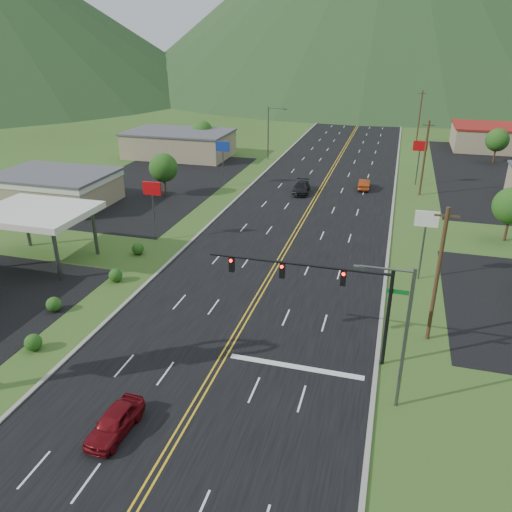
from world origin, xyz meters
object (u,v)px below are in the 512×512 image
(streetlight_west, at_px, (270,130))
(car_dark_mid, at_px, (302,188))
(streetlight_east, at_px, (400,330))
(car_red_near, at_px, (115,422))
(traffic_signal, at_px, (327,285))
(car_red_far, at_px, (364,184))
(gas_canopy, at_px, (36,214))

(streetlight_west, distance_m, car_dark_mid, 21.42)
(streetlight_east, bearing_deg, car_red_near, -155.78)
(traffic_signal, xyz_separation_m, car_red_far, (-0.58, 41.67, -4.61))
(traffic_signal, relative_size, gas_canopy, 1.31)
(streetlight_west, bearing_deg, traffic_signal, -72.03)
(gas_canopy, xyz_separation_m, car_red_near, (18.64, -18.54, -4.15))
(traffic_signal, bearing_deg, car_dark_mid, 103.27)
(gas_canopy, bearing_deg, car_red_near, -44.84)
(car_dark_mid, height_order, car_red_far, car_dark_mid)
(car_red_near, bearing_deg, car_dark_mid, 91.67)
(streetlight_west, bearing_deg, gas_canopy, -102.13)
(streetlight_west, relative_size, gas_canopy, 0.90)
(traffic_signal, height_order, streetlight_east, streetlight_east)
(streetlight_east, height_order, car_red_far, streetlight_east)
(car_red_near, xyz_separation_m, car_dark_mid, (1.05, 47.80, 0.02))
(car_red_near, bearing_deg, streetlight_east, 27.15)
(traffic_signal, distance_m, car_red_near, 15.14)
(gas_canopy, relative_size, car_dark_mid, 1.98)
(gas_canopy, bearing_deg, streetlight_east, -19.88)
(car_dark_mid, bearing_deg, traffic_signal, -81.51)
(streetlight_west, bearing_deg, streetlight_east, -69.14)
(traffic_signal, height_order, car_red_near, traffic_signal)
(car_dark_mid, bearing_deg, car_red_far, 23.45)
(gas_canopy, distance_m, car_red_far, 43.92)
(traffic_signal, bearing_deg, streetlight_west, 107.97)
(gas_canopy, height_order, car_red_far, gas_canopy)
(car_dark_mid, distance_m, car_red_far, 9.32)
(gas_canopy, xyz_separation_m, car_red_far, (27.91, 33.66, -4.15))
(streetlight_east, distance_m, gas_canopy, 35.28)
(car_red_near, distance_m, car_red_far, 53.02)
(traffic_signal, bearing_deg, car_red_near, -133.05)
(car_red_far, bearing_deg, traffic_signal, 88.86)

